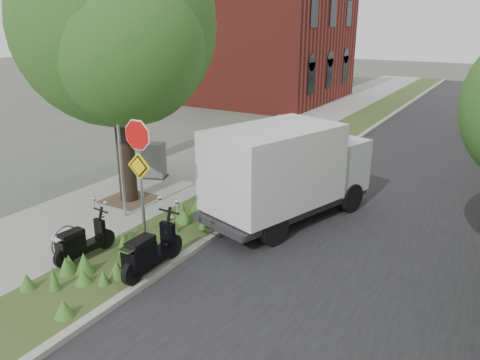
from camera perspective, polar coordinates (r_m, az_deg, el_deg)
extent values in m
plane|color=#4C5147|center=(10.16, -7.58, -12.16)|extent=(120.00, 120.00, 0.00)
cube|color=gray|center=(20.06, 0.42, 4.05)|extent=(3.50, 60.00, 0.12)
cube|color=#354B20|center=(18.87, 7.65, 2.91)|extent=(2.00, 60.00, 0.12)
cube|color=#9E9991|center=(18.52, 10.49, 2.47)|extent=(0.20, 60.00, 0.13)
cube|color=black|center=(17.71, 21.11, 0.52)|extent=(7.00, 60.00, 0.01)
cylinder|color=black|center=(13.78, -14.02, 6.41)|extent=(0.52, 0.52, 4.48)
sphere|color=#274E1A|center=(13.48, -14.97, 17.75)|extent=(5.40, 5.40, 5.40)
sphere|color=#274E1A|center=(14.94, -15.89, 15.13)|extent=(4.05, 4.05, 4.05)
sphere|color=#274E1A|center=(12.26, -13.36, 15.28)|extent=(3.78, 3.78, 3.78)
cube|color=#473828|center=(14.41, -13.32, -2.29)|extent=(1.40, 1.40, 0.01)
cylinder|color=#A5A8AD|center=(12.60, -14.47, 4.09)|extent=(0.08, 0.08, 4.00)
torus|color=#A5A8AD|center=(11.30, -20.55, -7.05)|extent=(0.05, 0.77, 0.77)
cube|color=#A5A8AD|center=(11.27, -21.76, -9.33)|extent=(0.06, 0.06, 0.04)
cube|color=#A5A8AD|center=(11.65, -18.98, -8.02)|extent=(0.06, 0.06, 0.04)
cylinder|color=#A5A8AD|center=(10.72, -11.88, -1.11)|extent=(0.07, 0.07, 3.00)
cylinder|color=red|center=(10.34, -12.46, 5.36)|extent=(0.86, 0.03, 0.86)
cylinder|color=white|center=(10.35, -12.40, 5.38)|extent=(0.94, 0.02, 0.94)
cube|color=yellow|center=(10.52, -12.19, 1.66)|extent=(0.64, 0.03, 0.64)
cube|color=maroon|center=(32.45, 3.26, 16.77)|extent=(9.00, 10.00, 8.00)
cylinder|color=black|center=(11.49, -16.07, -6.91)|extent=(0.15, 0.48, 0.47)
cylinder|color=black|center=(10.92, -20.67, -8.84)|extent=(0.15, 0.48, 0.47)
cube|color=black|center=(11.17, -18.50, -7.85)|extent=(0.39, 1.06, 0.16)
cube|color=black|center=(10.92, -19.95, -7.39)|extent=(0.37, 0.61, 0.36)
cube|color=black|center=(10.84, -19.90, -6.19)|extent=(0.32, 0.56, 0.11)
cylinder|color=black|center=(10.73, -8.21, -7.99)|extent=(0.14, 0.55, 0.55)
cylinder|color=black|center=(9.86, -12.95, -10.88)|extent=(0.14, 0.55, 0.55)
cube|color=black|center=(10.24, -10.67, -9.39)|extent=(0.38, 1.23, 0.19)
cube|color=black|center=(9.88, -12.16, -8.94)|extent=(0.39, 0.70, 0.42)
cube|color=black|center=(9.79, -12.06, -7.39)|extent=(0.33, 0.64, 0.13)
cube|color=#262628|center=(12.87, 5.59, -2.79)|extent=(3.23, 5.23, 0.17)
cube|color=#B7BABC|center=(14.01, 10.98, 2.16)|extent=(2.20, 1.80, 1.48)
cube|color=silver|center=(12.14, 4.14, 1.68)|extent=(2.99, 3.96, 2.04)
cube|color=#262628|center=(16.27, -10.45, 0.43)|extent=(1.05, 0.87, 0.04)
cube|color=#5E6062|center=(16.10, -10.57, 2.37)|extent=(0.92, 0.74, 1.19)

